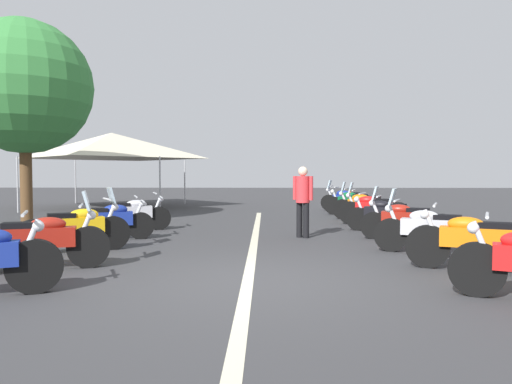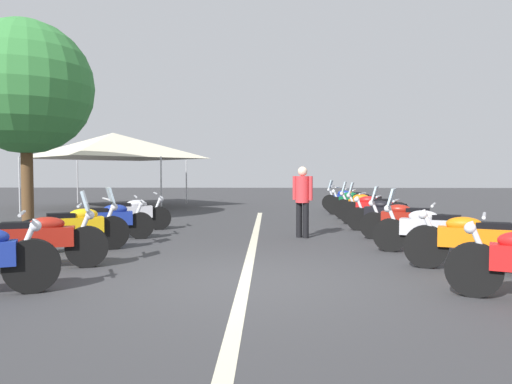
{
  "view_description": "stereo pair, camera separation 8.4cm",
  "coord_description": "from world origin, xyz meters",
  "px_view_note": "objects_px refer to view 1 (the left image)",
  "views": [
    {
      "loc": [
        -6.42,
        -0.25,
        1.5
      ],
      "look_at": [
        5.56,
        0.0,
        1.01
      ],
      "focal_mm": 33.04,
      "sensor_mm": 36.0,
      "label": 1
    },
    {
      "loc": [
        -6.42,
        -0.33,
        1.5
      ],
      "look_at": [
        5.56,
        0.0,
        1.01
      ],
      "focal_mm": 33.04,
      "sensor_mm": 36.0,
      "label": 2
    }
  ],
  "objects_px": {
    "motorcycle_left_row_4": "(130,213)",
    "motorcycle_right_row_5": "(373,208)",
    "motorcycle_right_row_1": "(477,241)",
    "motorcycle_right_row_7": "(353,202)",
    "event_tent": "(112,146)",
    "motorcycle_left_row_1": "(38,240)",
    "motorcycle_right_row_6": "(365,205)",
    "motorcycle_right_row_8": "(347,199)",
    "bystander_1": "(303,196)",
    "motorcycle_left_row_2": "(76,227)",
    "motorcycle_right_row_2": "(432,229)",
    "motorcycle_right_row_4": "(386,214)",
    "roadside_tree_0": "(24,87)",
    "traffic_cone_0": "(55,227)",
    "motorcycle_right_row_3": "(406,220)",
    "motorcycle_left_row_3": "(108,220)"
  },
  "relations": [
    {
      "from": "motorcycle_left_row_4",
      "to": "motorcycle_right_row_5",
      "type": "bearing_deg",
      "value": -6.26
    },
    {
      "from": "motorcycle_right_row_6",
      "to": "motorcycle_right_row_7",
      "type": "distance_m",
      "value": 1.59
    },
    {
      "from": "motorcycle_right_row_4",
      "to": "motorcycle_right_row_6",
      "type": "relative_size",
      "value": 0.93
    },
    {
      "from": "motorcycle_left_row_1",
      "to": "motorcycle_right_row_6",
      "type": "bearing_deg",
      "value": 32.06
    },
    {
      "from": "motorcycle_left_row_2",
      "to": "roadside_tree_0",
      "type": "distance_m",
      "value": 6.21
    },
    {
      "from": "motorcycle_right_row_1",
      "to": "motorcycle_right_row_6",
      "type": "bearing_deg",
      "value": -67.12
    },
    {
      "from": "motorcycle_left_row_1",
      "to": "motorcycle_right_row_7",
      "type": "distance_m",
      "value": 11.55
    },
    {
      "from": "motorcycle_right_row_3",
      "to": "motorcycle_right_row_1",
      "type": "bearing_deg",
      "value": 112.9
    },
    {
      "from": "motorcycle_left_row_3",
      "to": "traffic_cone_0",
      "type": "xyz_separation_m",
      "value": [
        -0.06,
        1.17,
        -0.15
      ]
    },
    {
      "from": "motorcycle_right_row_3",
      "to": "motorcycle_right_row_5",
      "type": "bearing_deg",
      "value": -68.88
    },
    {
      "from": "motorcycle_left_row_1",
      "to": "motorcycle_left_row_3",
      "type": "bearing_deg",
      "value": 72.18
    },
    {
      "from": "motorcycle_right_row_7",
      "to": "event_tent",
      "type": "relative_size",
      "value": 0.34
    },
    {
      "from": "motorcycle_right_row_6",
      "to": "roadside_tree_0",
      "type": "bearing_deg",
      "value": 28.14
    },
    {
      "from": "motorcycle_right_row_6",
      "to": "roadside_tree_0",
      "type": "height_order",
      "value": "roadside_tree_0"
    },
    {
      "from": "motorcycle_right_row_7",
      "to": "traffic_cone_0",
      "type": "height_order",
      "value": "motorcycle_right_row_7"
    },
    {
      "from": "motorcycle_right_row_8",
      "to": "bystander_1",
      "type": "bearing_deg",
      "value": 92.08
    },
    {
      "from": "motorcycle_left_row_4",
      "to": "motorcycle_right_row_5",
      "type": "xyz_separation_m",
      "value": [
        1.54,
        -6.58,
        0.03
      ]
    },
    {
      "from": "motorcycle_right_row_2",
      "to": "motorcycle_left_row_3",
      "type": "bearing_deg",
      "value": 9.28
    },
    {
      "from": "motorcycle_right_row_2",
      "to": "motorcycle_right_row_7",
      "type": "height_order",
      "value": "motorcycle_right_row_2"
    },
    {
      "from": "bystander_1",
      "to": "motorcycle_left_row_3",
      "type": "bearing_deg",
      "value": 133.58
    },
    {
      "from": "motorcycle_right_row_2",
      "to": "motorcycle_right_row_4",
      "type": "distance_m",
      "value": 3.25
    },
    {
      "from": "event_tent",
      "to": "motorcycle_right_row_2",
      "type": "bearing_deg",
      "value": -139.62
    },
    {
      "from": "motorcycle_left_row_2",
      "to": "motorcycle_right_row_2",
      "type": "relative_size",
      "value": 0.91
    },
    {
      "from": "motorcycle_right_row_4",
      "to": "traffic_cone_0",
      "type": "xyz_separation_m",
      "value": [
        -1.66,
        7.71,
        -0.15
      ]
    },
    {
      "from": "motorcycle_right_row_4",
      "to": "traffic_cone_0",
      "type": "distance_m",
      "value": 7.89
    },
    {
      "from": "motorcycle_left_row_1",
      "to": "motorcycle_right_row_7",
      "type": "relative_size",
      "value": 1.06
    },
    {
      "from": "motorcycle_left_row_2",
      "to": "motorcycle_right_row_5",
      "type": "relative_size",
      "value": 0.94
    },
    {
      "from": "motorcycle_left_row_1",
      "to": "motorcycle_right_row_3",
      "type": "distance_m",
      "value": 7.37
    },
    {
      "from": "motorcycle_right_row_6",
      "to": "bystander_1",
      "type": "bearing_deg",
      "value": 77.33
    },
    {
      "from": "motorcycle_right_row_4",
      "to": "motorcycle_left_row_1",
      "type": "bearing_deg",
      "value": 61.77
    },
    {
      "from": "motorcycle_right_row_4",
      "to": "motorcycle_right_row_7",
      "type": "bearing_deg",
      "value": -65.15
    },
    {
      "from": "motorcycle_right_row_3",
      "to": "event_tent",
      "type": "height_order",
      "value": "event_tent"
    },
    {
      "from": "motorcycle_right_row_8",
      "to": "roadside_tree_0",
      "type": "relative_size",
      "value": 0.36
    },
    {
      "from": "motorcycle_left_row_3",
      "to": "bystander_1",
      "type": "relative_size",
      "value": 1.21
    },
    {
      "from": "motorcycle_left_row_4",
      "to": "traffic_cone_0",
      "type": "xyz_separation_m",
      "value": [
        -1.75,
        1.17,
        -0.16
      ]
    },
    {
      "from": "motorcycle_right_row_8",
      "to": "bystander_1",
      "type": "distance_m",
      "value": 7.92
    },
    {
      "from": "motorcycle_left_row_4",
      "to": "motorcycle_right_row_6",
      "type": "relative_size",
      "value": 0.99
    },
    {
      "from": "motorcycle_right_row_3",
      "to": "motorcycle_left_row_2",
      "type": "bearing_deg",
      "value": 35.03
    },
    {
      "from": "motorcycle_right_row_8",
      "to": "traffic_cone_0",
      "type": "xyz_separation_m",
      "value": [
        -8.13,
        7.83,
        -0.17
      ]
    },
    {
      "from": "motorcycle_right_row_6",
      "to": "motorcycle_right_row_8",
      "type": "xyz_separation_m",
      "value": [
        3.38,
        -0.01,
        -0.0
      ]
    },
    {
      "from": "motorcycle_right_row_5",
      "to": "motorcycle_right_row_1",
      "type": "bearing_deg",
      "value": 108.43
    },
    {
      "from": "motorcycle_right_row_1",
      "to": "motorcycle_right_row_7",
      "type": "height_order",
      "value": "motorcycle_right_row_1"
    },
    {
      "from": "motorcycle_right_row_8",
      "to": "motorcycle_right_row_7",
      "type": "bearing_deg",
      "value": 106.61
    },
    {
      "from": "motorcycle_right_row_6",
      "to": "motorcycle_right_row_5",
      "type": "bearing_deg",
      "value": 103.11
    },
    {
      "from": "motorcycle_right_row_5",
      "to": "motorcycle_right_row_8",
      "type": "height_order",
      "value": "motorcycle_right_row_5"
    },
    {
      "from": "motorcycle_left_row_2",
      "to": "motorcycle_right_row_1",
      "type": "xyz_separation_m",
      "value": [
        -1.57,
        -6.77,
        -0.0
      ]
    },
    {
      "from": "motorcycle_left_row_3",
      "to": "motorcycle_right_row_2",
      "type": "bearing_deg",
      "value": -33.44
    },
    {
      "from": "motorcycle_right_row_3",
      "to": "roadside_tree_0",
      "type": "bearing_deg",
      "value": 6.44
    },
    {
      "from": "motorcycle_right_row_2",
      "to": "motorcycle_right_row_3",
      "type": "bearing_deg",
      "value": -67.53
    },
    {
      "from": "motorcycle_left_row_1",
      "to": "motorcycle_right_row_4",
      "type": "xyz_separation_m",
      "value": [
        4.81,
        -6.54,
        -0.03
      ]
    }
  ]
}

